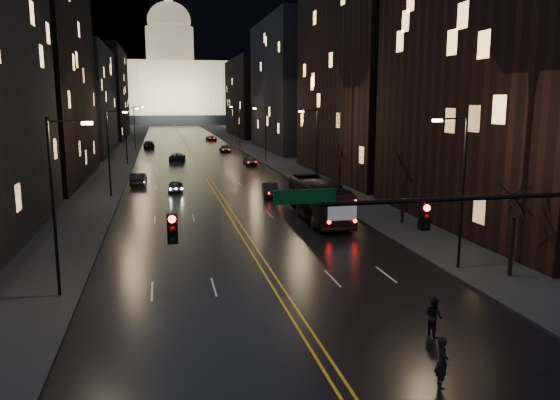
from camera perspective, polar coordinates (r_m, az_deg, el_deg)
ground at (r=21.09m, az=5.21°, el=-17.22°), size 900.00×900.00×0.00m
road at (r=148.25m, az=-10.11°, el=6.28°), size 20.00×320.00×0.02m
sidewalk_left at (r=148.36m, az=-15.55°, el=6.10°), size 8.00×320.00×0.16m
sidewalk_right at (r=149.45m, az=-4.70°, el=6.46°), size 8.00×320.00×0.16m
center_line at (r=148.25m, az=-10.11°, el=6.28°), size 0.62×320.00×0.01m
building_left_mid at (r=73.55m, az=-24.87°, el=12.62°), size 12.00×30.00×28.00m
building_left_far at (r=110.88m, az=-20.51°, el=9.71°), size 12.00×34.00×20.00m
building_left_dist at (r=158.57m, az=-18.13°, el=10.52°), size 12.00×40.00×24.00m
building_right_near at (r=46.39m, az=23.51°, el=12.21°), size 12.00×26.00×24.00m
building_right_tall at (r=73.50m, az=9.60°, el=17.32°), size 12.00×30.00×38.00m
building_right_mid at (r=113.08m, az=1.43°, el=11.85°), size 12.00×34.00×26.00m
building_right_dist at (r=160.08m, az=-2.72°, el=10.64°), size 12.00×40.00×22.00m
mountain_ridge at (r=404.25m, az=-5.97°, el=17.99°), size 520.00×60.00×130.00m
capitol at (r=267.99m, az=-11.29°, el=11.58°), size 90.00×50.00×58.50m
traffic_signal at (r=21.79m, az=20.44°, el=-2.63°), size 17.29×0.45×7.00m
streetlamp_right_near at (r=32.71m, az=18.30°, el=1.57°), size 2.13×0.25×9.00m
streetlamp_left_near at (r=28.65m, az=-22.29°, el=0.16°), size 2.13×0.25×9.00m
streetlamp_right_mid at (r=60.33m, az=3.70°, el=5.78°), size 2.13×0.25×9.00m
streetlamp_left_mid at (r=58.23m, az=-17.31°, el=5.18°), size 2.13×0.25×9.00m
streetlamp_right_far at (r=89.49m, az=-1.62°, el=7.22°), size 2.13×0.25×9.00m
streetlamp_left_far at (r=88.09m, az=-15.68°, el=6.81°), size 2.13×0.25×9.00m
streetlamp_right_dist at (r=119.07m, az=-4.33°, el=7.93°), size 2.13×0.25×9.00m
streetlamp_left_dist at (r=118.02m, az=-14.88°, el=7.60°), size 2.13×0.25×9.00m
tree_right_near at (r=32.33m, az=23.37°, el=0.15°), size 2.40×2.40×6.65m
tree_right_mid at (r=44.32m, az=12.86°, el=3.23°), size 2.40×2.40×6.65m
tree_right_far at (r=59.12m, az=6.28°, el=5.11°), size 2.40×2.40×6.65m
bus at (r=45.60m, az=4.11°, el=-0.00°), size 3.12×11.93×3.30m
oncoming_car_a at (r=60.53m, az=-10.86°, el=1.42°), size 1.77×3.99×1.34m
oncoming_car_b at (r=66.39m, az=-14.56°, el=2.13°), size 1.88×4.74×1.53m
oncoming_car_c at (r=92.67m, az=-10.68°, el=4.45°), size 2.99×5.45×1.45m
oncoming_car_d at (r=120.80m, az=-13.54°, el=5.68°), size 2.60×5.66×1.60m
receding_car_a at (r=56.66m, az=-1.03°, el=1.07°), size 2.08×4.57×1.45m
receding_car_b at (r=84.72m, az=-3.17°, el=4.10°), size 1.77×4.35×1.48m
receding_car_c at (r=107.24m, az=-5.77°, el=5.31°), size 2.01×4.81×1.39m
receding_car_d at (r=140.89m, az=-7.19°, el=6.43°), size 2.66×4.97×1.33m
pedestrian_a at (r=20.27m, az=16.57°, el=-15.92°), size 0.57×0.74×1.83m
pedestrian_b at (r=24.24m, az=15.78°, el=-11.64°), size 0.58×0.88×1.68m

